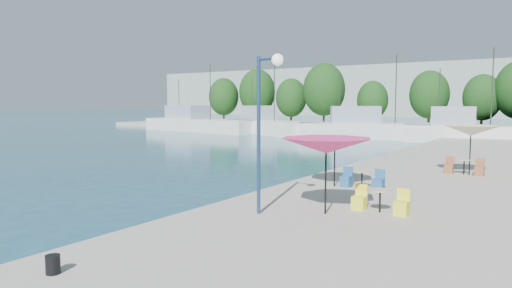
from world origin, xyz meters
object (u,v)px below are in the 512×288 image
Objects in this scene: trawler_02 at (266,126)px; umbrella_cream at (471,130)px; umbrella_white at (335,141)px; street_lamp at (266,105)px; bollard at (53,264)px; trawler_03 at (374,130)px; umbrella_pink at (326,146)px; trawler_04 at (471,133)px; trawler_01 at (199,124)px.

umbrella_cream is (29.60, -27.50, 1.73)m from trawler_02.
umbrella_white is 6.08m from street_lamp.
umbrella_cream is at bearing 75.51° from bollard.
umbrella_white is (10.15, -34.03, 1.46)m from trawler_03.
umbrella_white is (-1.78, 4.67, -0.28)m from umbrella_pink.
trawler_04 is 4.83× the size of umbrella_white.
trawler_03 reaches higher than street_lamp.
trawler_03 is at bearing 117.81° from umbrella_cream.
street_lamp is at bearing -107.56° from umbrella_cream.
trawler_01 is at bearing -153.73° from trawler_02.
umbrella_white is at bearing -100.83° from trawler_03.
street_lamp is (10.43, -39.90, 3.02)m from trawler_03.
trawler_01 reaches higher than street_lamp.
trawler_02 reaches higher than bollard.
street_lamp is (37.08, -39.53, 3.02)m from trawler_01.
trawler_04 reaches higher than umbrella_white.
umbrella_white is 0.61× the size of street_lamp.
bollard is at bearing -104.49° from umbrella_cream.
bollard is (36.09, -46.20, -0.27)m from trawler_01.
umbrella_pink is 0.58× the size of street_lamp.
bollard is at bearing -38.74° from trawler_02.
trawler_04 is (25.49, -0.02, 0.00)m from trawler_02.
trawler_01 reaches higher than umbrella_cream.
bollard is at bearing -107.60° from umbrella_pink.
trawler_03 is at bearing 170.50° from trawler_04.
trawler_04 is at bearing 7.92° from trawler_01.
street_lamp reaches higher than umbrella_cream.
trawler_02 is 5.55× the size of umbrella_pink.
bollard is at bearing -101.47° from trawler_04.
trawler_01 is 49.90m from umbrella_white.
trawler_02 is 47.66m from street_lamp.
trawler_03 is 35.55m from umbrella_white.
umbrella_white is 7.95m from umbrella_cream.
trawler_03 is 6.95× the size of umbrella_cream.
trawler_01 is 54.28m from street_lamp.
trawler_01 is 1.27× the size of trawler_02.
trawler_02 is 5.32× the size of umbrella_white.
trawler_02 and trawler_04 have the same top height.
trawler_01 reaches higher than umbrella_pink.
trawler_03 reaches higher than umbrella_cream.
trawler_01 is at bearing 127.99° from bollard.
trawler_01 is 36.96m from trawler_04.
trawler_04 is 27.84m from umbrella_cream.
trawler_01 is 7.72× the size of umbrella_cream.
trawler_02 is 1.10× the size of trawler_04.
umbrella_pink is at bearing -31.61° from trawler_02.
umbrella_white is at bearing 86.70° from bollard.
trawler_01 and trawler_02 have the same top height.
bollard is (24.62, -46.76, -0.27)m from trawler_02.
trawler_02 is at bearing 9.86° from trawler_01.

